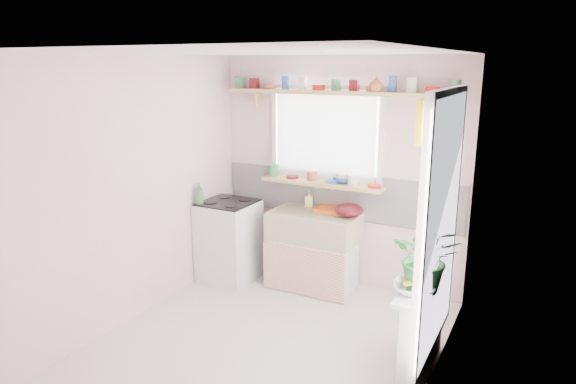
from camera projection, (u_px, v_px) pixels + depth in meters
The scene contains 19 objects.
room at pixel (376, 182), 4.65m from camera, with size 3.20×3.20×3.20m.
sink_unit at pixel (314, 250), 5.62m from camera, with size 0.95×0.65×1.11m.
cooker at pixel (229, 240), 5.83m from camera, with size 0.58×0.58×0.93m.
radiator_ledge at pixel (422, 327), 4.04m from camera, with size 0.22×0.95×0.78m.
windowsill at pixel (322, 183), 5.60m from camera, with size 1.40×0.22×0.04m, color tan.
pine_shelf at pixel (336, 93), 5.29m from camera, with size 2.52×0.24×0.04m, color tan.
shelf_crockery at pixel (335, 85), 5.28m from camera, with size 2.47×0.11×0.12m.
sill_crockery at pixel (318, 176), 5.61m from camera, with size 1.35×0.11×0.12m.
dish_tray at pixel (334, 210), 5.57m from camera, with size 0.38×0.29×0.04m, color #EC5A14.
colander at pixel (349, 210), 5.38m from camera, with size 0.30×0.30×0.14m, color #4E0D17.
jade_plant at pixel (427, 258), 3.73m from camera, with size 0.48×0.41×0.53m, color #2C6E2E.
fruit_bowl at pixel (414, 288), 3.76m from camera, with size 0.31×0.31×0.08m, color silver.
herb_pot at pixel (420, 286), 3.62m from camera, with size 0.12×0.08×0.23m, color #2A6729.
soap_bottle_sink at pixel (309, 199), 5.74m from camera, with size 0.08×0.09×0.18m, color #DCDE62.
sill_cup at pixel (342, 178), 5.54m from camera, with size 0.13×0.13×0.11m, color white.
sill_bowl at pixel (343, 180), 5.54m from camera, with size 0.21×0.21×0.07m, color #365BB0.
shelf_vase at pixel (376, 84), 5.01m from camera, with size 0.15×0.15×0.16m, color #B46037.
cooker_bottle at pixel (199, 193), 5.60m from camera, with size 0.09×0.09×0.24m, color #44894B.
fruit at pixel (416, 280), 3.75m from camera, with size 0.20×0.14×0.10m.
Camera 1 is at (2.06, -3.53, 2.42)m, focal length 32.00 mm.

